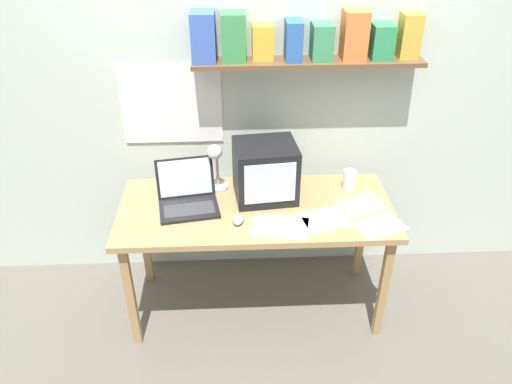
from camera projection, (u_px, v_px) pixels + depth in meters
The scene contains 12 objects.
ground_plane at pixel (256, 303), 3.19m from camera, with size 12.00×12.00×0.00m, color #625E53.
back_wall at pixel (254, 81), 2.88m from camera, with size 5.60×0.24×2.60m.
corner_desk at pixel (256, 217), 2.82m from camera, with size 1.53×0.66×0.75m.
crt_monitor at pixel (265, 171), 2.80m from camera, with size 0.37×0.33×0.33m.
laptop at pixel (187, 195), 2.78m from camera, with size 0.37×0.35×0.24m.
desk_lamp at pixel (216, 162), 2.83m from camera, with size 0.12×0.15×0.31m.
juice_glass at pixel (349, 180), 2.93m from camera, with size 0.08×0.08×0.12m.
computer_mouse at pixel (238, 219), 2.66m from camera, with size 0.08×0.11×0.03m.
printed_handout at pixel (361, 205), 2.80m from camera, with size 0.28×0.25×0.00m.
loose_paper_near_monitor at pixel (380, 226), 2.63m from camera, with size 0.29×0.25×0.00m.
open_notebook at pixel (325, 219), 2.68m from camera, with size 0.28×0.25×0.00m.
loose_paper_near_laptop at pixel (280, 227), 2.63m from camera, with size 0.33×0.26×0.00m.
Camera 1 is at (-0.11, -2.30, 2.31)m, focal length 35.00 mm.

